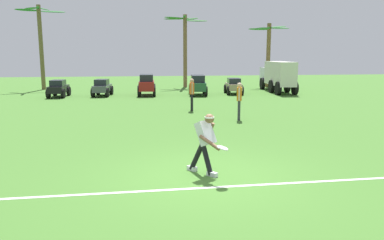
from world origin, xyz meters
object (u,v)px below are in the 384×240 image
teammate_midfield (239,98)px  box_truck (277,75)px  parked_car_slot_e (234,86)px  palm_tree_far_left (41,40)px  palm_tree_right_of_centre (269,49)px  frisbee_thrower (205,140)px  teammate_near_sideline (192,91)px  parked_car_slot_d (198,84)px  palm_tree_left_of_centre (185,42)px  frisbee_in_flight (222,148)px  parked_car_slot_a (58,88)px  parked_car_slot_b (102,87)px  parked_car_slot_c (147,84)px

teammate_midfield → box_truck: bearing=62.4°
parked_car_slot_e → box_truck: bearing=17.1°
palm_tree_far_left → palm_tree_right_of_centre: palm_tree_far_left is taller
frisbee_thrower → palm_tree_far_left: size_ratio=0.22×
teammate_near_sideline → parked_car_slot_d: bearing=78.8°
palm_tree_left_of_centre → frisbee_thrower: bearing=-95.9°
frisbee_in_flight → parked_car_slot_d: size_ratio=0.12×
parked_car_slot_a → box_truck: bearing=5.0°
parked_car_slot_e → parked_car_slot_b: bearing=-180.0°
frisbee_in_flight → teammate_midfield: teammate_midfield is taller
parked_car_slot_d → box_truck: (6.10, 1.41, 0.51)m
parked_car_slot_b → palm_tree_left_of_centre: bearing=44.4°
frisbee_thrower → teammate_near_sideline: bearing=83.7°
frisbee_in_flight → parked_car_slot_d: parked_car_slot_d is taller
parked_car_slot_a → palm_tree_right_of_centre: size_ratio=0.43×
frisbee_in_flight → parked_car_slot_b: size_ratio=0.13×
frisbee_thrower → parked_car_slot_c: bearing=93.2°
frisbee_thrower → palm_tree_right_of_centre: 24.22m
frisbee_thrower → parked_car_slot_b: 17.54m
frisbee_thrower → teammate_midfield: (2.65, 6.89, 0.15)m
frisbee_in_flight → parked_car_slot_c: parked_car_slot_c is taller
parked_car_slot_c → parked_car_slot_d: bearing=-4.2°
parked_car_slot_c → palm_tree_far_left: size_ratio=0.37×
teammate_near_sideline → palm_tree_right_of_centre: size_ratio=0.30×
frisbee_in_flight → parked_car_slot_b: 18.22m
parked_car_slot_d → parked_car_slot_e: bearing=7.0°
parked_car_slot_d → parked_car_slot_b: bearing=177.2°
parked_car_slot_a → parked_car_slot_b: bearing=4.8°
parked_car_slot_b → parked_car_slot_d: parked_car_slot_d is taller
parked_car_slot_e → palm_tree_far_left: size_ratio=0.36×
palm_tree_left_of_centre → parked_car_slot_c: bearing=-118.4°
teammate_near_sideline → parked_car_slot_e: bearing=61.8°
parked_car_slot_a → palm_tree_far_left: size_ratio=0.35×
frisbee_thrower → box_truck: (8.58, 18.21, 0.44)m
palm_tree_left_of_centre → palm_tree_right_of_centre: size_ratio=1.13×
parked_car_slot_c → palm_tree_left_of_centre: palm_tree_left_of_centre is taller
teammate_midfield → parked_car_slot_b: (-6.50, 10.22, -0.38)m
box_truck → palm_tree_right_of_centre: bearing=80.4°
parked_car_slot_c → box_truck: 9.60m
teammate_midfield → parked_car_slot_d: size_ratio=0.63×
parked_car_slot_a → palm_tree_right_of_centre: palm_tree_right_of_centre is taller
frisbee_thrower → parked_car_slot_b: (-3.85, 17.11, -0.23)m
frisbee_thrower → teammate_midfield: size_ratio=0.90×
parked_car_slot_a → parked_car_slot_e: 11.61m
parked_car_slot_b → parked_car_slot_e: 8.88m
frisbee_thrower → palm_tree_far_left: bearing=111.4°
box_truck → palm_tree_left_of_centre: size_ratio=1.01×
frisbee_in_flight → parked_car_slot_e: parked_car_slot_e is taller
frisbee_in_flight → parked_car_slot_a: (-6.83, 17.52, -0.21)m
parked_car_slot_c → teammate_midfield: bearing=-70.5°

